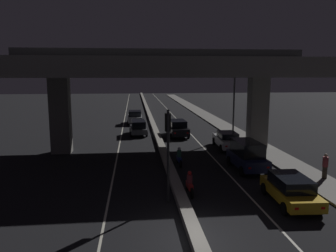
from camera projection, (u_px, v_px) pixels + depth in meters
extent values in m
plane|color=black|center=(196.00, 241.00, 13.37)|extent=(200.00, 200.00, 0.00)
cube|color=beige|center=(124.00, 121.00, 47.33)|extent=(0.12, 126.00, 0.00)
cube|color=beige|center=(178.00, 120.00, 48.13)|extent=(0.12, 126.00, 0.00)
cube|color=gray|center=(151.00, 119.00, 47.71)|extent=(0.62, 126.00, 0.35)
cube|color=gray|center=(225.00, 127.00, 41.78)|extent=(2.52, 126.00, 0.13)
cube|color=slate|center=(60.00, 115.00, 27.85)|extent=(1.63, 1.27, 6.49)
cube|color=slate|center=(258.00, 113.00, 29.63)|extent=(1.63, 1.27, 6.49)
cube|color=slate|center=(162.00, 68.00, 28.11)|extent=(24.92, 11.95, 1.47)
cube|color=#333335|center=(162.00, 54.00, 27.92)|extent=(24.92, 0.40, 0.90)
cylinder|color=black|center=(168.00, 157.00, 17.08)|extent=(0.14, 0.14, 4.96)
cube|color=black|center=(168.00, 122.00, 16.97)|extent=(0.30, 0.28, 0.95)
sphere|color=black|center=(167.00, 116.00, 17.07)|extent=(0.18, 0.18, 0.18)
sphere|color=black|center=(167.00, 122.00, 17.12)|extent=(0.18, 0.18, 0.18)
sphere|color=green|center=(167.00, 127.00, 17.17)|extent=(0.18, 0.18, 0.18)
cylinder|color=#2D2D30|center=(234.00, 96.00, 34.31)|extent=(0.18, 0.18, 8.82)
cylinder|color=#2D2D30|center=(225.00, 55.00, 33.52)|extent=(2.15, 0.10, 0.10)
ellipsoid|color=#F2B759|center=(215.00, 56.00, 33.43)|extent=(0.56, 0.32, 0.24)
cube|color=gold|center=(290.00, 192.00, 17.21)|extent=(1.99, 4.35, 0.57)
cube|color=black|center=(291.00, 182.00, 17.11)|extent=(1.69, 2.63, 0.61)
cylinder|color=black|center=(264.00, 189.00, 18.59)|extent=(0.23, 0.65, 0.64)
cylinder|color=black|center=(294.00, 188.00, 18.69)|extent=(0.23, 0.65, 0.64)
cylinder|color=black|center=(285.00, 209.00, 15.81)|extent=(0.23, 0.65, 0.64)
cylinder|color=black|center=(320.00, 208.00, 15.91)|extent=(0.23, 0.65, 0.64)
cube|color=red|center=(297.00, 209.00, 15.05)|extent=(0.18, 0.04, 0.11)
cube|color=red|center=(323.00, 208.00, 15.12)|extent=(0.18, 0.04, 0.11)
cube|color=#141938|center=(247.00, 160.00, 23.18)|extent=(1.87, 4.20, 0.75)
cube|color=black|center=(247.00, 148.00, 23.15)|extent=(1.63, 3.03, 0.96)
cylinder|color=black|center=(229.00, 161.00, 24.47)|extent=(0.22, 0.69, 0.69)
cylinder|color=black|center=(251.00, 160.00, 24.69)|extent=(0.22, 0.69, 0.69)
cylinder|color=black|center=(242.00, 171.00, 21.79)|extent=(0.22, 0.69, 0.69)
cylinder|color=black|center=(267.00, 170.00, 22.01)|extent=(0.22, 0.69, 0.69)
cube|color=red|center=(250.00, 168.00, 21.05)|extent=(0.18, 0.03, 0.11)
cube|color=red|center=(268.00, 168.00, 21.21)|extent=(0.18, 0.03, 0.11)
cube|color=silver|center=(227.00, 141.00, 29.87)|extent=(1.92, 4.78, 0.68)
cube|color=black|center=(228.00, 135.00, 29.54)|extent=(1.61, 2.32, 0.51)
cylinder|color=black|center=(214.00, 141.00, 31.40)|extent=(0.23, 0.71, 0.70)
cylinder|color=black|center=(231.00, 141.00, 31.51)|extent=(0.23, 0.71, 0.70)
cylinder|color=black|center=(221.00, 149.00, 28.34)|extent=(0.23, 0.71, 0.70)
cylinder|color=black|center=(241.00, 148.00, 28.44)|extent=(0.23, 0.71, 0.70)
cube|color=red|center=(226.00, 146.00, 27.49)|extent=(0.18, 0.04, 0.11)
cube|color=red|center=(241.00, 146.00, 27.57)|extent=(0.18, 0.04, 0.11)
cube|color=black|center=(177.00, 130.00, 35.75)|extent=(2.07, 4.58, 0.76)
cube|color=black|center=(177.00, 123.00, 35.63)|extent=(1.76, 2.77, 0.69)
cylinder|color=black|center=(167.00, 131.00, 37.12)|extent=(0.23, 0.60, 0.59)
cylinder|color=black|center=(183.00, 131.00, 37.39)|extent=(0.23, 0.60, 0.59)
cylinder|color=black|center=(171.00, 136.00, 34.22)|extent=(0.23, 0.60, 0.59)
cylinder|color=black|center=(188.00, 136.00, 34.49)|extent=(0.23, 0.60, 0.59)
cube|color=red|center=(175.00, 133.00, 33.44)|extent=(0.18, 0.04, 0.11)
cube|color=red|center=(188.00, 133.00, 33.63)|extent=(0.18, 0.04, 0.11)
cube|color=#515459|center=(138.00, 130.00, 36.54)|extent=(1.87, 4.03, 0.56)
cube|color=black|center=(138.00, 124.00, 36.34)|extent=(1.62, 2.91, 0.75)
cylinder|color=black|center=(147.00, 134.00, 35.44)|extent=(0.23, 0.61, 0.60)
cylinder|color=black|center=(131.00, 134.00, 35.19)|extent=(0.23, 0.61, 0.60)
cylinder|color=black|center=(145.00, 130.00, 37.98)|extent=(0.23, 0.61, 0.60)
cylinder|color=black|center=(130.00, 130.00, 37.73)|extent=(0.23, 0.61, 0.60)
cube|color=white|center=(142.00, 127.00, 38.58)|extent=(0.18, 0.04, 0.11)
cube|color=white|center=(132.00, 128.00, 38.40)|extent=(0.18, 0.04, 0.11)
cube|color=gray|center=(135.00, 119.00, 44.57)|extent=(1.86, 3.98, 0.74)
cube|color=black|center=(135.00, 113.00, 44.45)|extent=(1.64, 2.39, 0.71)
cylinder|color=black|center=(142.00, 123.00, 43.43)|extent=(0.20, 0.64, 0.64)
cylinder|color=black|center=(128.00, 123.00, 43.25)|extent=(0.20, 0.64, 0.64)
cylinder|color=black|center=(141.00, 120.00, 46.01)|extent=(0.20, 0.64, 0.64)
cylinder|color=black|center=(128.00, 120.00, 45.82)|extent=(0.20, 0.64, 0.64)
cube|color=white|center=(139.00, 117.00, 46.62)|extent=(0.18, 0.03, 0.11)
cube|color=white|center=(130.00, 117.00, 46.48)|extent=(0.18, 0.03, 0.11)
cylinder|color=black|center=(187.00, 185.00, 19.20)|extent=(0.10, 0.59, 0.59)
cylinder|color=black|center=(192.00, 193.00, 17.92)|extent=(0.12, 0.59, 0.59)
cube|color=maroon|center=(190.00, 185.00, 18.53)|extent=(0.28, 1.00, 0.32)
cylinder|color=maroon|center=(190.00, 179.00, 18.47)|extent=(0.33, 0.33, 0.45)
sphere|color=#B21919|center=(190.00, 173.00, 18.41)|extent=(0.24, 0.24, 0.24)
cube|color=red|center=(192.00, 190.00, 17.84)|extent=(0.08, 0.03, 0.08)
cylinder|color=black|center=(178.00, 159.00, 25.05)|extent=(0.10, 0.56, 0.56)
cylinder|color=black|center=(181.00, 164.00, 23.76)|extent=(0.12, 0.57, 0.56)
cube|color=navy|center=(179.00, 159.00, 24.37)|extent=(0.28, 1.01, 0.32)
cylinder|color=#26593F|center=(179.00, 153.00, 24.30)|extent=(0.33, 0.33, 0.49)
sphere|color=silver|center=(179.00, 149.00, 24.25)|extent=(0.24, 0.24, 0.24)
cube|color=red|center=(181.00, 161.00, 23.68)|extent=(0.08, 0.03, 0.08)
cylinder|color=#2D261E|center=(325.00, 172.00, 20.95)|extent=(0.30, 0.30, 0.77)
cylinder|color=maroon|center=(325.00, 162.00, 20.84)|extent=(0.35, 0.35, 0.64)
sphere|color=tan|center=(326.00, 155.00, 20.77)|extent=(0.21, 0.21, 0.21)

